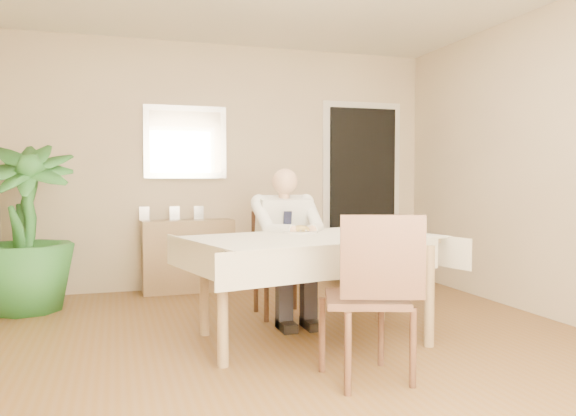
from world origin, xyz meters
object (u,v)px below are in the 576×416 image
object	(u,v)px
chair_far	(279,256)
sideboard	(188,256)
potted_palm	(25,228)
dining_table	(313,248)
coffee_mug	(394,230)
seated_man	(288,237)
chair_near	(373,288)

from	to	relation	value
chair_far	sideboard	xyz separation A→B (m)	(-0.63, 1.19, -0.12)
sideboard	potted_palm	world-z (taller)	potted_palm
dining_table	chair_far	world-z (taller)	chair_far
coffee_mug	seated_man	bearing A→B (deg)	124.81
chair_near	seated_man	xyz separation A→B (m)	(-0.03, 1.51, 0.15)
coffee_mug	dining_table	bearing A→B (deg)	160.97
seated_man	potted_palm	distance (m)	2.33
potted_palm	sideboard	bearing A→B (deg)	17.84
chair_far	potted_palm	world-z (taller)	potted_palm
chair_far	sideboard	bearing A→B (deg)	124.70
coffee_mug	potted_palm	size ratio (longest dim) A/B	0.08
sideboard	potted_palm	bearing A→B (deg)	-163.19
coffee_mug	potted_palm	distance (m)	3.19
chair_far	sideboard	distance (m)	1.35
chair_near	potted_palm	size ratio (longest dim) A/B	0.65
dining_table	seated_man	distance (m)	0.59
dining_table	potted_palm	xyz separation A→B (m)	(-2.10, 1.60, 0.07)
coffee_mug	potted_palm	bearing A→B (deg)	145.94
chair_far	chair_near	size ratio (longest dim) A/B	0.91
dining_table	coffee_mug	distance (m)	0.59
chair_near	seated_man	size ratio (longest dim) A/B	0.77
chair_near	chair_far	bearing A→B (deg)	110.15
dining_table	chair_near	bearing A→B (deg)	-102.18
dining_table	seated_man	size ratio (longest dim) A/B	1.57
dining_table	potted_palm	bearing A→B (deg)	128.85
coffee_mug	sideboard	xyz separation A→B (m)	(-1.17, 2.26, -0.43)
dining_table	coffee_mug	world-z (taller)	coffee_mug
chair_near	potted_palm	distance (m)	3.30
chair_near	sideboard	world-z (taller)	chair_near
seated_man	sideboard	xyz separation A→B (m)	(-0.63, 1.48, -0.32)
chair_near	seated_man	world-z (taller)	seated_man
potted_palm	coffee_mug	bearing A→B (deg)	-34.06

